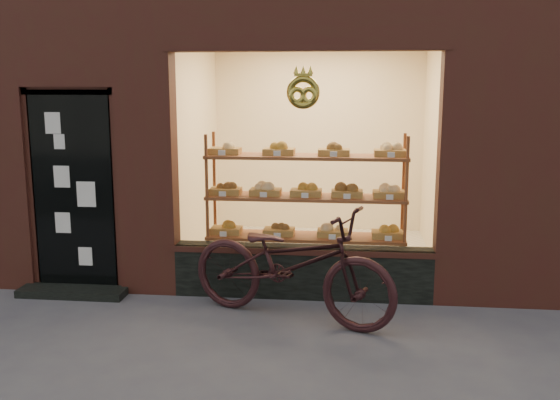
# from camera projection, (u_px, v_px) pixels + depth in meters

# --- Properties ---
(ground) EXTENTS (90.00, 90.00, 0.00)m
(ground) POSITION_uv_depth(u_px,v_px,m) (221.00, 390.00, 4.62)
(ground) COLOR #56565C
(display_shelf) EXTENTS (2.20, 0.45, 1.70)m
(display_shelf) POSITION_uv_depth(u_px,v_px,m) (306.00, 209.00, 6.90)
(display_shelf) COLOR brown
(display_shelf) RESTS_ON ground
(bicycle) EXTENTS (2.23, 1.43, 1.11)m
(bicycle) POSITION_uv_depth(u_px,v_px,m) (291.00, 263.00, 5.92)
(bicycle) COLOR black
(bicycle) RESTS_ON ground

